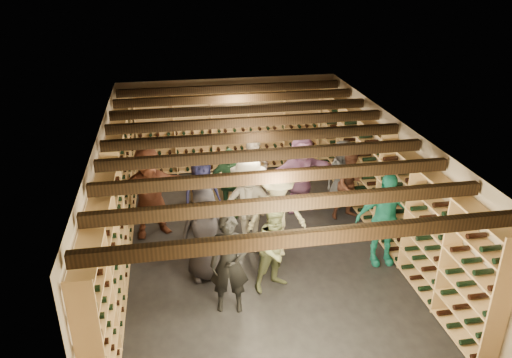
{
  "coord_description": "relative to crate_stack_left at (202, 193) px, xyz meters",
  "views": [
    {
      "loc": [
        -1.47,
        -8.31,
        5.3
      ],
      "look_at": [
        0.04,
        0.2,
        1.33
      ],
      "focal_mm": 35.0,
      "sensor_mm": 36.0,
      "label": 1
    }
  ],
  "objects": [
    {
      "name": "ground",
      "position": [
        0.89,
        -1.99,
        -0.26
      ],
      "size": [
        8.0,
        8.0,
        0.0
      ],
      "primitive_type": "plane",
      "color": "black",
      "rests_on": "ground"
    },
    {
      "name": "person_5",
      "position": [
        -1.1,
        -1.18,
        0.69
      ],
      "size": [
        1.85,
        0.99,
        1.9
      ],
      "primitive_type": "imported",
      "rotation": [
        0.0,
        0.0,
        0.26
      ],
      "color": "brown",
      "rests_on": "ground"
    },
    {
      "name": "ceiling_joists",
      "position": [
        0.89,
        -1.99,
        2.01
      ],
      "size": [
        5.4,
        7.12,
        0.18
      ],
      "color": "black",
      "rests_on": "ground"
    },
    {
      "name": "person_12",
      "position": [
        3.07,
        -0.69,
        0.53
      ],
      "size": [
        0.83,
        0.6,
        1.57
      ],
      "primitive_type": "imported",
      "rotation": [
        0.0,
        0.0,
        0.14
      ],
      "color": "#35363A",
      "rests_on": "ground"
    },
    {
      "name": "wine_rack_right",
      "position": [
        3.46,
        -1.99,
        0.82
      ],
      "size": [
        0.32,
        7.5,
        2.15
      ],
      "color": "tan",
      "rests_on": "ground"
    },
    {
      "name": "person_6",
      "position": [
        -0.08,
        -1.15,
        0.55
      ],
      "size": [
        0.91,
        0.74,
        1.61
      ],
      "primitive_type": "imported",
      "rotation": [
        0.0,
        0.0,
        0.33
      ],
      "color": "#1D1D45",
      "rests_on": "ground"
    },
    {
      "name": "wine_rack_back",
      "position": [
        0.89,
        1.84,
        0.82
      ],
      "size": [
        4.7,
        0.3,
        2.15
      ],
      "color": "tan",
      "rests_on": "ground"
    },
    {
      "name": "person_11",
      "position": [
        2.13,
        -0.69,
        0.62
      ],
      "size": [
        1.7,
        0.85,
        1.76
      ],
      "primitive_type": "imported",
      "rotation": [
        0.0,
        0.0,
        0.21
      ],
      "color": "#9C639B",
      "rests_on": "ground"
    },
    {
      "name": "crate_stack_right",
      "position": [
        0.45,
        0.06,
        0.08
      ],
      "size": [
        0.59,
        0.5,
        0.68
      ],
      "rotation": [
        0.0,
        0.0,
        0.39
      ],
      "color": "tan",
      "rests_on": "ground"
    },
    {
      "name": "person_10",
      "position": [
        0.54,
        -0.69,
        0.53
      ],
      "size": [
        0.97,
        0.54,
        1.56
      ],
      "primitive_type": "imported",
      "rotation": [
        0.0,
        0.0,
        -0.18
      ],
      "color": "#21482C",
      "rests_on": "ground"
    },
    {
      "name": "person_1",
      "position": [
        0.15,
        -3.82,
        0.6
      ],
      "size": [
        0.68,
        0.51,
        1.71
      ],
      "primitive_type": "imported",
      "rotation": [
        0.0,
        0.0,
        -0.17
      ],
      "color": "black",
      "rests_on": "ground"
    },
    {
      "name": "person_7",
      "position": [
        1.07,
        -0.83,
        0.64
      ],
      "size": [
        0.77,
        0.65,
        1.78
      ],
      "primitive_type": "imported",
      "rotation": [
        0.0,
        0.0,
        0.41
      ],
      "color": "gray",
      "rests_on": "ground"
    },
    {
      "name": "person_0",
      "position": [
        -0.16,
        -2.88,
        0.61
      ],
      "size": [
        0.84,
        0.55,
        1.72
      ],
      "primitive_type": "imported",
      "rotation": [
        0.0,
        0.0,
        -0.01
      ],
      "color": "black",
      "rests_on": "ground"
    },
    {
      "name": "person_3",
      "position": [
        1.22,
        -2.38,
        0.6
      ],
      "size": [
        1.13,
        0.68,
        1.71
      ],
      "primitive_type": "imported",
      "rotation": [
        0.0,
        0.0,
        -0.04
      ],
      "color": "beige",
      "rests_on": "ground"
    },
    {
      "name": "person_4",
      "position": [
        3.07,
        -2.96,
        0.64
      ],
      "size": [
        1.08,
        0.5,
        1.8
      ],
      "primitive_type": "imported",
      "rotation": [
        0.0,
        0.0,
        -0.06
      ],
      "color": "#1C8673",
      "rests_on": "ground"
    },
    {
      "name": "person_9",
      "position": [
        0.74,
        -2.11,
        0.69
      ],
      "size": [
        1.4,
        1.14,
        1.89
      ],
      "primitive_type": "imported",
      "rotation": [
        0.0,
        0.0,
        -0.43
      ],
      "color": "#B3AEA3",
      "rests_on": "ground"
    },
    {
      "name": "wine_rack_left",
      "position": [
        -1.68,
        -1.99,
        0.82
      ],
      "size": [
        0.32,
        7.5,
        2.15
      ],
      "color": "tan",
      "rests_on": "ground"
    },
    {
      "name": "crate_loose",
      "position": [
        0.61,
        0.86,
        -0.17
      ],
      "size": [
        0.55,
        0.41,
        0.17
      ],
      "primitive_type": "cube",
      "rotation": [
        0.0,
        0.0,
        0.17
      ],
      "color": "tan",
      "rests_on": "ground"
    },
    {
      "name": "ceiling",
      "position": [
        0.89,
        -1.99,
        2.15
      ],
      "size": [
        5.5,
        8.0,
        0.01
      ],
      "primitive_type": "cube",
      "color": "beige",
      "rests_on": "walls"
    },
    {
      "name": "person_8",
      "position": [
        3.07,
        -1.24,
        0.51
      ],
      "size": [
        0.81,
        0.66,
        1.54
      ],
      "primitive_type": "imported",
      "rotation": [
        0.0,
        0.0,
        0.11
      ],
      "color": "#44251A",
      "rests_on": "ground"
    },
    {
      "name": "walls",
      "position": [
        0.89,
        -1.99,
        0.95
      ],
      "size": [
        5.52,
        8.02,
        2.4
      ],
      "color": "#B5A38D",
      "rests_on": "ground"
    },
    {
      "name": "person_2",
      "position": [
        0.99,
        -3.39,
        0.53
      ],
      "size": [
        0.93,
        0.83,
        1.57
      ],
      "primitive_type": "imported",
      "rotation": [
        0.0,
        0.0,
        0.37
      ],
      "color": "#58603D",
      "rests_on": "ground"
    },
    {
      "name": "crate_stack_left",
      "position": [
        0.0,
        0.0,
        0.0
      ],
      "size": [
        0.55,
        0.41,
        0.51
      ],
      "rotation": [
        0.0,
        0.0,
        0.18
      ],
      "color": "tan",
      "rests_on": "ground"
    }
  ]
}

